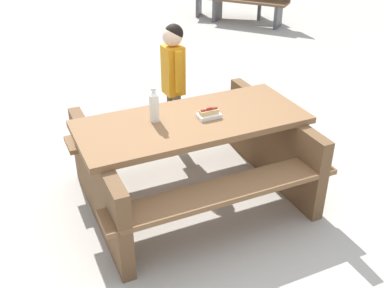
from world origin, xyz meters
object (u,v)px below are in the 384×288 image
at_px(soda_bottle, 154,106).
at_px(hotdog_tray, 209,114).
at_px(child_in_coat, 173,71).
at_px(picnic_table, 192,153).

bearing_deg(soda_bottle, hotdog_tray, -26.25).
distance_m(hotdog_tray, child_in_coat, 0.97).
relative_size(soda_bottle, hotdog_tray, 1.41).
xyz_separation_m(hotdog_tray, child_in_coat, (0.25, 0.93, 0.01)).
distance_m(picnic_table, hotdog_tray, 0.36).
height_order(picnic_table, child_in_coat, child_in_coat).
bearing_deg(hotdog_tray, picnic_table, 157.27).
relative_size(picnic_table, soda_bottle, 7.30).
distance_m(picnic_table, child_in_coat, 1.02).
relative_size(picnic_table, child_in_coat, 1.62).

